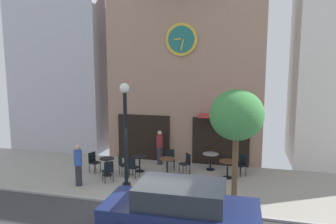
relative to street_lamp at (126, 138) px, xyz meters
The scene contains 20 objects.
ground_plane 2.93m from the street_lamp, 51.50° to the right, with size 29.14×11.76×0.13m.
clock_building 6.72m from the street_lamp, 77.99° to the left, with size 7.75×3.99×10.82m.
neighbor_building_left 9.28m from the street_lamp, 136.39° to the left, with size 5.45×3.10×11.77m.
street_lamp is the anchor object (origin of this frame).
street_tree 4.11m from the street_lamp, ahead, with size 1.81×1.63×4.00m.
cafe_table_center_right 2.70m from the street_lamp, 134.34° to the left, with size 0.64×0.64×0.77m.
cafe_table_rightmost 2.90m from the street_lamp, 97.66° to the left, with size 0.70×0.70×0.73m.
cafe_table_near_curb 2.94m from the street_lamp, 66.11° to the left, with size 0.68×0.68×0.74m.
cafe_table_leftmost 4.67m from the street_lamp, 51.09° to the left, with size 0.72×0.72×0.77m.
cafe_table_near_door 4.66m from the street_lamp, 35.15° to the left, with size 0.74×0.74×0.75m.
cafe_chair_outer 2.51m from the street_lamp, 116.82° to the left, with size 0.56×0.56×0.90m.
cafe_chair_facing_wall 2.10m from the street_lamp, 144.01° to the left, with size 0.56×0.56×0.90m.
cafe_chair_corner 3.33m from the street_lamp, 141.82° to the left, with size 0.52×0.52×0.90m.
cafe_chair_right_end 3.57m from the street_lamp, 56.25° to the left, with size 0.56×0.56×0.90m.
cafe_chair_near_tree 5.41m from the street_lamp, 36.30° to the left, with size 0.56×0.56×0.90m.
cafe_chair_under_awning 3.60m from the street_lamp, 73.09° to the left, with size 0.50×0.50×0.90m.
cafe_chair_mid_row 2.21m from the street_lamp, 101.79° to the left, with size 0.47×0.47×0.90m.
pedestrian_blue 2.47m from the street_lamp, behind, with size 0.42×0.42×1.67m.
pedestrian_maroon 3.87m from the street_lamp, 85.71° to the left, with size 0.45×0.45×1.67m.
parked_car_navy 3.88m from the street_lamp, 43.97° to the right, with size 4.33×2.08×1.55m.
Camera 1 is at (3.06, -9.60, 4.73)m, focal length 33.48 mm.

